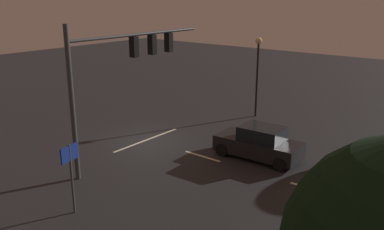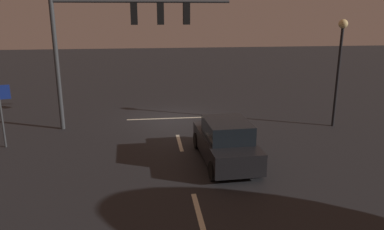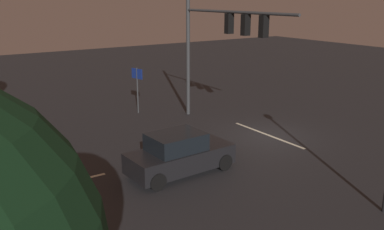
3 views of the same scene
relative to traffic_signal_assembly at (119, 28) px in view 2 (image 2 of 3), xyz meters
The scene contains 8 objects.
ground_plane 5.65m from the traffic_signal_assembly, 154.73° to the right, with size 80.00×80.00×0.00m, color #232326.
traffic_signal_assembly is the anchor object (origin of this frame).
lane_dash_far 6.18m from the traffic_signal_assembly, 132.72° to the left, with size 2.20×0.16×0.01m, color beige.
lane_dash_mid 10.37m from the traffic_signal_assembly, 106.32° to the left, with size 2.20×0.16×0.01m, color beige.
stop_bar 5.64m from the traffic_signal_assembly, 155.27° to the right, with size 5.00×0.16×0.01m, color beige.
car_approaching 7.77m from the traffic_signal_assembly, 128.95° to the left, with size 2.06×4.43×1.70m.
street_lamp_left_kerb 10.73m from the traffic_signal_assembly, behind, with size 0.44×0.44×5.31m.
route_sign 6.21m from the traffic_signal_assembly, 25.85° to the left, with size 0.89×0.27×2.77m.
Camera 2 is at (1.40, 19.76, 5.71)m, focal length 35.08 mm.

